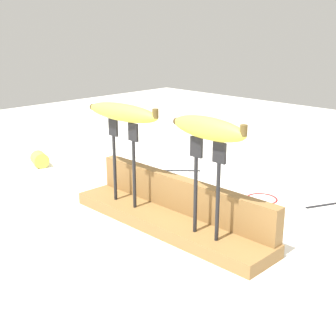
{
  "coord_description": "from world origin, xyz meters",
  "views": [
    {
      "loc": [
        0.6,
        -0.6,
        0.39
      ],
      "look_at": [
        0.0,
        0.0,
        0.13
      ],
      "focal_mm": 49.07,
      "sensor_mm": 36.0,
      "label": 1
    }
  ],
  "objects": [
    {
      "name": "ground_plane",
      "position": [
        0.0,
        0.0,
        0.0
      ],
      "size": [
        3.0,
        3.0,
        0.0
      ],
      "primitive_type": "plane",
      "color": "white"
    },
    {
      "name": "wooden_board",
      "position": [
        0.0,
        0.0,
        0.01
      ],
      "size": [
        0.47,
        0.1,
        0.03
      ],
      "primitive_type": "cube",
      "color": "olive",
      "rests_on": "ground"
    },
    {
      "name": "board_backstop",
      "position": [
        0.0,
        0.04,
        0.06
      ],
      "size": [
        0.46,
        0.03,
        0.07
      ],
      "primitive_type": "cube",
      "color": "olive",
      "rests_on": "wooden_board"
    },
    {
      "name": "fork_stand_left",
      "position": [
        -0.11,
        -0.02,
        0.13
      ],
      "size": [
        0.09,
        0.01,
        0.18
      ],
      "color": "black",
      "rests_on": "wooden_board"
    },
    {
      "name": "fork_stand_right",
      "position": [
        0.11,
        -0.02,
        0.13
      ],
      "size": [
        0.08,
        0.01,
        0.18
      ],
      "color": "black",
      "rests_on": "wooden_board"
    },
    {
      "name": "banana_raised_left",
      "position": [
        -0.11,
        -0.02,
        0.22
      ],
      "size": [
        0.2,
        0.05,
        0.04
      ],
      "color": "#DBD147",
      "rests_on": "fork_stand_left"
    },
    {
      "name": "banana_raised_right",
      "position": [
        0.11,
        -0.02,
        0.22
      ],
      "size": [
        0.17,
        0.05,
        0.04
      ],
      "color": "#DBD147",
      "rests_on": "fork_stand_right"
    },
    {
      "name": "fork_fallen_near",
      "position": [
        -0.27,
        0.25,
        0.0
      ],
      "size": [
        0.13,
        0.12,
        0.01
      ],
      "color": "black",
      "rests_on": "ground"
    },
    {
      "name": "banana_chunk_near",
      "position": [
        -0.55,
        0.03,
        0.02
      ],
      "size": [
        0.06,
        0.05,
        0.04
      ],
      "color": "#DBD147",
      "rests_on": "ground"
    },
    {
      "name": "wire_coil",
      "position": [
        0.05,
        0.27,
        0.0
      ],
      "size": [
        0.07,
        0.07,
        0.0
      ],
      "primitive_type": "torus",
      "color": "red",
      "rests_on": "ground"
    }
  ]
}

